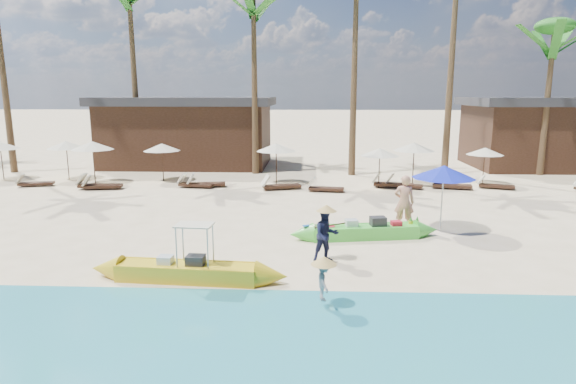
{
  "coord_description": "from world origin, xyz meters",
  "views": [
    {
      "loc": [
        -0.25,
        -13.09,
        4.57
      ],
      "look_at": [
        -0.93,
        2.0,
        1.45
      ],
      "focal_mm": 30.0,
      "sensor_mm": 36.0,
      "label": 1
    }
  ],
  "objects_px": {
    "tourist": "(404,202)",
    "blue_umbrella": "(444,172)",
    "yellow_canoe": "(187,271)",
    "green_canoe": "(365,231)"
  },
  "relations": [
    {
      "from": "yellow_canoe",
      "to": "blue_umbrella",
      "type": "xyz_separation_m",
      "value": [
        7.43,
        4.74,
        1.78
      ]
    },
    {
      "from": "tourist",
      "to": "blue_umbrella",
      "type": "xyz_separation_m",
      "value": [
        1.21,
        -0.2,
        1.08
      ]
    },
    {
      "from": "blue_umbrella",
      "to": "tourist",
      "type": "bearing_deg",
      "value": 170.63
    },
    {
      "from": "yellow_canoe",
      "to": "blue_umbrella",
      "type": "bearing_deg",
      "value": 36.6
    },
    {
      "from": "green_canoe",
      "to": "yellow_canoe",
      "type": "distance_m",
      "value": 6.09
    },
    {
      "from": "yellow_canoe",
      "to": "tourist",
      "type": "xyz_separation_m",
      "value": [
        6.23,
        4.94,
        0.7
      ]
    },
    {
      "from": "yellow_canoe",
      "to": "green_canoe",
      "type": "bearing_deg",
      "value": 42.25
    },
    {
      "from": "green_canoe",
      "to": "tourist",
      "type": "height_order",
      "value": "tourist"
    },
    {
      "from": "tourist",
      "to": "green_canoe",
      "type": "bearing_deg",
      "value": 47.61
    },
    {
      "from": "yellow_canoe",
      "to": "tourist",
      "type": "height_order",
      "value": "tourist"
    }
  ]
}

